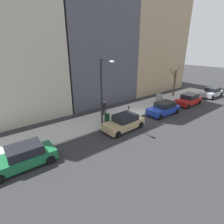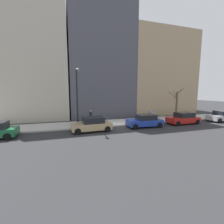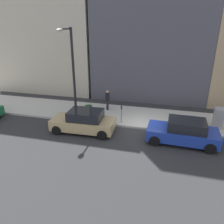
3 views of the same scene
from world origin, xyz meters
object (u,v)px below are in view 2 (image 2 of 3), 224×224
office_tower_left (151,76)px  trash_bin (85,122)px  parked_car_blue (145,121)px  bare_tree (176,103)px  streetlamp (77,94)px  parked_car_tan (92,125)px  office_tower_right (34,62)px  pedestrian_near_meter (91,115)px  office_block_center (98,58)px  parked_car_red (183,118)px  utility_box (151,116)px  parking_meter (108,119)px  parked_car_silver (222,116)px

office_tower_left → trash_bin: bearing=125.2°
parked_car_blue → bare_tree: bearing=-61.8°
streetlamp → parked_car_blue: bearing=-100.7°
parked_car_tan → office_tower_right: size_ratio=0.24×
parked_car_blue → office_tower_left: 17.09m
pedestrian_near_meter → parked_car_tan: bearing=-32.0°
parked_car_tan → office_block_center: size_ratio=0.21×
parked_car_red → bare_tree: bearing=-29.1°
bare_tree → parked_car_blue: bearing=116.2°
utility_box → trash_bin: bearing=92.5°
parking_meter → pedestrian_near_meter: bearing=36.4°
parked_car_red → parking_meter: (1.56, 9.96, 0.24)m
parked_car_red → pedestrian_near_meter: bearing=70.5°
parked_car_tan → office_tower_right: office_tower_right is taller
pedestrian_near_meter → office_tower_right: bearing=-159.6°
bare_tree → parked_car_tan: bearing=105.4°
parked_car_silver → parking_meter: (1.73, 16.72, 0.24)m
parked_car_blue → utility_box: 3.44m
parking_meter → office_tower_right: office_tower_right is taller
parked_car_blue → streetlamp: 8.56m
parking_meter → office_tower_right: size_ratio=0.08×
trash_bin → office_tower_right: size_ratio=0.05×
bare_tree → parked_car_silver: bearing=-129.4°
office_tower_right → trash_bin: bearing=-145.0°
bare_tree → office_block_center: office_block_center is taller
parked_car_silver → parked_car_red: (0.17, 6.75, 0.00)m
parked_car_blue → trash_bin: size_ratio=4.73×
utility_box → office_tower_left: size_ratio=0.09×
parked_car_red → bare_tree: (3.75, -1.99, 1.67)m
parked_car_blue → pedestrian_near_meter: 7.08m
office_block_center → utility_box: bearing=-150.3°
trash_bin → office_block_center: 14.42m
parked_car_silver → pedestrian_near_meter: bearing=77.4°
pedestrian_near_meter → office_tower_right: size_ratio=0.09×
streetlamp → office_block_center: office_block_center is taller
parking_meter → streetlamp: bearing=92.7°
bare_tree → office_tower_left: 10.64m
parked_car_tan → bare_tree: 14.80m
streetlamp → office_tower_left: 20.39m
utility_box → office_block_center: bearing=29.7°
bare_tree → office_block_center: (8.16, 10.79, 7.96)m
parked_car_silver → streetlamp: (1.57, 20.28, 3.28)m
parked_car_tan → bare_tree: bearing=-76.8°
parked_car_red → pedestrian_near_meter: (3.85, 11.65, 0.35)m
parked_car_tan → parking_meter: 2.82m
parked_car_tan → office_tower_left: 21.12m
pedestrian_near_meter → streetlamp: bearing=-61.7°
bare_tree → office_tower_left: size_ratio=0.30×
office_tower_left → streetlamp: bearing=125.2°
office_tower_left → office_tower_right: (-1.23, 22.30, 1.31)m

